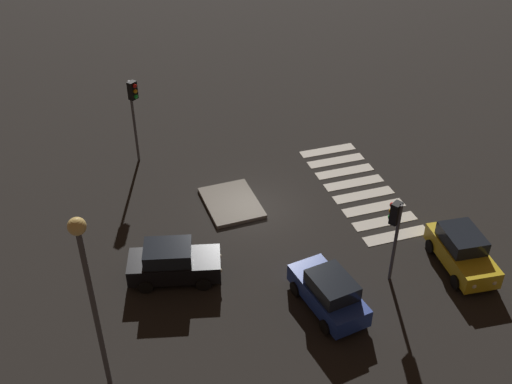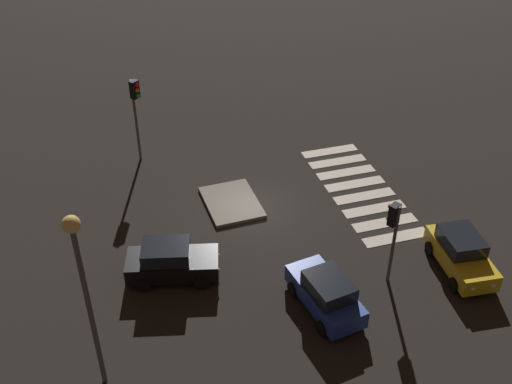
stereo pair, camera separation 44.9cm
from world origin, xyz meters
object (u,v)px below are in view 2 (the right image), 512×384
(car_blue, at_px, (326,293))
(traffic_light_south, at_px, (393,224))
(street_lamp, at_px, (82,276))
(car_yellow, at_px, (461,253))
(traffic_island, at_px, (232,202))
(traffic_light_north, at_px, (135,101))
(car_black, at_px, (171,261))

(car_blue, distance_m, traffic_light_south, 3.86)
(car_blue, relative_size, street_lamp, 0.54)
(car_blue, bearing_deg, car_yellow, -93.85)
(traffic_island, distance_m, street_lamp, 12.49)
(car_yellow, bearing_deg, traffic_light_north, -132.05)
(traffic_light_south, xyz_separation_m, street_lamp, (-1.94, 11.92, 2.10))
(car_blue, height_order, traffic_light_north, traffic_light_north)
(car_blue, height_order, street_lamp, street_lamp)
(traffic_island, bearing_deg, car_yellow, -132.15)
(car_black, bearing_deg, car_yellow, -0.68)
(car_black, bearing_deg, street_lamp, -111.50)
(traffic_island, height_order, car_black, car_black)
(traffic_light_south, bearing_deg, traffic_light_north, 3.28)
(car_yellow, height_order, traffic_light_north, traffic_light_north)
(traffic_light_south, bearing_deg, car_black, 41.56)
(car_yellow, height_order, street_lamp, street_lamp)
(traffic_island, relative_size, traffic_light_north, 0.73)
(car_black, bearing_deg, traffic_light_south, -3.94)
(car_yellow, relative_size, street_lamp, 0.55)
(traffic_light_north, xyz_separation_m, traffic_light_south, (-12.53, -8.50, -0.67))
(car_yellow, relative_size, traffic_light_north, 0.84)
(car_yellow, bearing_deg, car_blue, -79.70)
(traffic_island, height_order, car_blue, car_blue)
(traffic_light_south, bearing_deg, car_yellow, -126.34)
(traffic_island, height_order, traffic_light_south, traffic_light_south)
(car_blue, bearing_deg, car_black, 47.95)
(car_black, height_order, street_lamp, street_lamp)
(traffic_island, bearing_deg, traffic_light_south, -145.62)
(car_yellow, bearing_deg, car_black, -99.01)
(car_blue, relative_size, car_black, 0.96)
(traffic_island, bearing_deg, car_blue, -167.65)
(car_blue, bearing_deg, street_lamp, 87.99)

